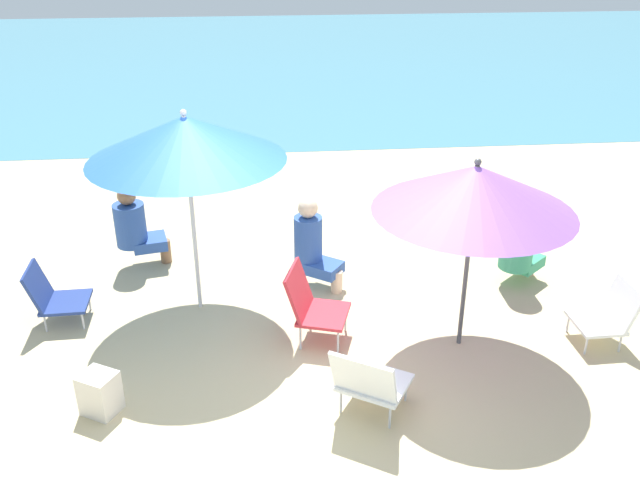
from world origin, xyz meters
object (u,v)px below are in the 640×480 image
beach_bag (100,393)px  beach_chair_a (608,314)px  person_a (519,245)px  person_c (135,227)px  beach_chair_c (311,303)px  person_b (312,244)px  beach_chair_d (53,295)px  beach_chair_b (369,381)px  umbrella_purple (475,189)px  umbrella_blue (186,138)px

beach_bag → beach_chair_a: bearing=7.3°
person_a → person_c: size_ratio=1.01×
beach_chair_c → beach_bag: beach_chair_c is taller
beach_bag → person_a: bearing=22.9°
beach_chair_a → beach_bag: beach_chair_a is taller
person_c → person_b: bearing=-30.7°
person_c → person_a: bearing=-23.9°
beach_chair_a → beach_chair_c: 2.68m
beach_chair_a → beach_chair_d: beach_chair_d is taller
beach_chair_b → beach_bag: (-2.09, 0.24, -0.15)m
beach_chair_c → person_c: bearing=155.2°
beach_chair_d → person_b: size_ratio=0.61×
beach_chair_d → beach_chair_b: bearing=-32.2°
umbrella_purple → beach_chair_b: 1.79m
person_b → beach_chair_c: bearing=-59.5°
person_c → umbrella_blue: bearing=-65.1°
person_b → person_c: bearing=-162.2°
beach_chair_a → beach_chair_b: size_ratio=0.80×
beach_chair_a → beach_chair_d: 5.15m
umbrella_blue → person_c: size_ratio=2.13×
person_a → umbrella_purple: bearing=-171.3°
beach_chair_a → person_c: bearing=-24.4°
umbrella_blue → person_c: bearing=127.5°
umbrella_blue → beach_bag: size_ratio=5.77×
beach_chair_b → umbrella_purple: bearing=-15.9°
person_a → beach_chair_d: bearing=143.4°
beach_chair_c → beach_bag: 1.94m
beach_bag → person_b: bearing=45.4°
umbrella_purple → umbrella_blue: 2.56m
umbrella_blue → beach_bag: bearing=-113.8°
beach_chair_b → beach_chair_c: bearing=49.4°
umbrella_purple → umbrella_blue: bearing=160.1°
umbrella_purple → person_c: 3.76m
umbrella_blue → person_a: 3.53m
umbrella_blue → beach_bag: umbrella_blue is taller
beach_chair_b → beach_chair_c: beach_chair_c is taller
umbrella_blue → beach_chair_d: 1.99m
umbrella_purple → beach_chair_c: size_ratio=2.50×
umbrella_purple → person_a: size_ratio=1.87×
umbrella_blue → beach_chair_a: bearing=-14.5°
beach_chair_b → person_b: bearing=38.7°
beach_chair_b → beach_bag: 2.11m
umbrella_blue → person_b: umbrella_blue is taller
umbrella_purple → beach_chair_c: 1.77m
beach_chair_c → person_a: (2.22, 0.82, 0.08)m
umbrella_blue → beach_chair_a: size_ratio=3.46×
umbrella_purple → beach_chair_a: 1.81m
umbrella_purple → beach_bag: 3.41m
umbrella_blue → person_c: umbrella_blue is taller
person_b → beach_chair_b: bearing=-47.1°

